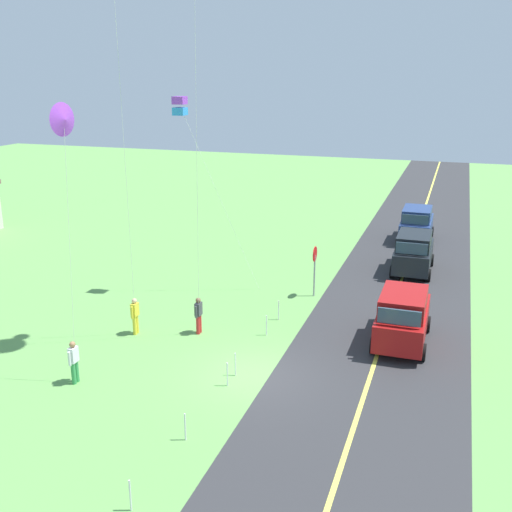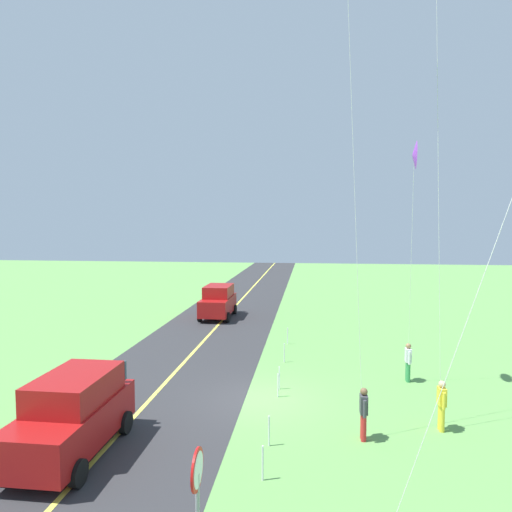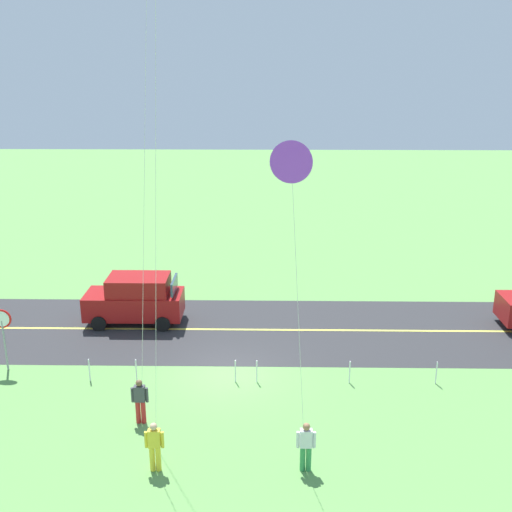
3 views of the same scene
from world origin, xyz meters
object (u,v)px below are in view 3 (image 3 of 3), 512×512
stop_sign (3,328)px  car_suv_foreground (136,299)px  person_adult_near (155,445)px  kite_yellow_high (292,163)px  person_child_watcher (306,445)px  person_adult_companion (140,400)px

stop_sign → car_suv_foreground: bearing=-131.6°
person_adult_near → kite_yellow_high: size_ratio=0.16×
person_child_watcher → kite_yellow_high: size_ratio=0.16×
car_suv_foreground → person_child_watcher: 12.86m
person_adult_companion → person_child_watcher: bearing=54.6°
person_child_watcher → kite_yellow_high: 8.31m
car_suv_foreground → kite_yellow_high: (-6.58, 10.60, 8.00)m
person_adult_near → person_child_watcher: 4.44m
person_adult_near → kite_yellow_high: kite_yellow_high is taller
car_suv_foreground → person_adult_companion: car_suv_foreground is taller
car_suv_foreground → person_adult_near: bearing=104.1°
stop_sign → person_adult_near: stop_sign is taller
car_suv_foreground → person_adult_near: size_ratio=2.75×
kite_yellow_high → person_adult_companion: bearing=-26.2°
car_suv_foreground → person_child_watcher: (-7.14, 10.69, -0.29)m
stop_sign → kite_yellow_high: bearing=151.0°
person_child_watcher → stop_sign: bearing=141.9°
car_suv_foreground → person_adult_companion: size_ratio=2.75×
person_adult_near → person_adult_companion: same height
car_suv_foreground → stop_sign: size_ratio=1.72×
car_suv_foreground → person_child_watcher: bearing=123.8°
person_adult_companion → kite_yellow_high: size_ratio=0.16×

